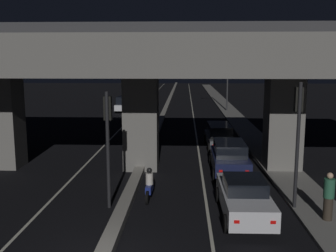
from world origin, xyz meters
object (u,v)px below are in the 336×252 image
at_px(car_grey_third, 219,135).
at_px(car_silver_fourth_oncoming, 144,91).
at_px(car_white_lead, 244,197).
at_px(car_white_second_oncoming, 125,103).
at_px(car_white_third_oncoming, 134,98).
at_px(motorcycle_red_filtering_mid, 156,151).
at_px(street_lamp, 226,70).
at_px(traffic_light_left_of_median, 108,129).
at_px(motorcycle_blue_filtering_near, 149,186).
at_px(traffic_light_right_of_median, 298,124).
at_px(car_grey_lead_oncoming, 138,117).
at_px(car_dark_blue_second, 229,157).
at_px(pedestrian_on_sidewalk, 329,197).

bearing_deg(car_grey_third, car_silver_fourth_oncoming, 11.61).
xyz_separation_m(car_white_lead, car_white_second_oncoming, (-9.50, 32.26, 0.17)).
bearing_deg(car_white_third_oncoming, car_grey_third, 18.92).
bearing_deg(car_grey_third, motorcycle_red_filtering_mid, 134.89).
distance_m(car_white_third_oncoming, motorcycle_red_filtering_mid, 34.20).
relative_size(street_lamp, car_grey_third, 1.84).
bearing_deg(car_grey_third, street_lamp, -8.37).
xyz_separation_m(traffic_light_left_of_median, motorcycle_blue_filtering_near, (1.56, 0.93, -2.64)).
xyz_separation_m(street_lamp, motorcycle_blue_filtering_near, (-6.28, -30.87, -4.30)).
relative_size(car_white_third_oncoming, motorcycle_blue_filtering_near, 2.57).
height_order(street_lamp, motorcycle_blue_filtering_near, street_lamp).
bearing_deg(traffic_light_left_of_median, motorcycle_red_filtering_mid, 79.64).
relative_size(traffic_light_right_of_median, car_grey_lead_oncoming, 1.29).
distance_m(car_dark_blue_second, car_grey_third, 6.57).
relative_size(car_white_third_oncoming, car_silver_fourth_oncoming, 0.98).
distance_m(motorcycle_red_filtering_mid, pedestrian_on_sidewalk, 11.25).
relative_size(car_white_lead, car_dark_blue_second, 1.05).
bearing_deg(car_silver_fourth_oncoming, motorcycle_red_filtering_mid, 5.45).
distance_m(motorcycle_blue_filtering_near, pedestrian_on_sidewalk, 7.18).
height_order(car_grey_third, motorcycle_red_filtering_mid, car_grey_third).
distance_m(car_grey_lead_oncoming, car_silver_fourth_oncoming, 31.22).
height_order(car_grey_lead_oncoming, car_silver_fourth_oncoming, car_silver_fourth_oncoming).
bearing_deg(motorcycle_red_filtering_mid, traffic_light_left_of_median, 169.93).
height_order(car_silver_fourth_oncoming, motorcycle_blue_filtering_near, car_silver_fourth_oncoming).
relative_size(car_white_second_oncoming, pedestrian_on_sidewalk, 2.68).
height_order(motorcycle_blue_filtering_near, pedestrian_on_sidewalk, pedestrian_on_sidewalk).
relative_size(car_grey_third, motorcycle_blue_filtering_near, 2.49).
relative_size(car_white_second_oncoming, motorcycle_red_filtering_mid, 2.65).
bearing_deg(motorcycle_blue_filtering_near, traffic_light_left_of_median, 123.86).
distance_m(street_lamp, car_white_third_oncoming, 15.96).
bearing_deg(car_grey_third, car_dark_blue_second, 178.30).
distance_m(traffic_light_left_of_median, traffic_light_right_of_median, 7.49).
relative_size(traffic_light_left_of_median, car_grey_lead_oncoming, 1.19).
distance_m(car_silver_fourth_oncoming, motorcycle_red_filtering_mid, 44.93).
bearing_deg(car_white_third_oncoming, motorcycle_blue_filtering_near, 8.77).
relative_size(car_grey_lead_oncoming, car_silver_fourth_oncoming, 0.83).
xyz_separation_m(traffic_light_right_of_median, street_lamp, (0.36, 31.80, 1.41)).
distance_m(traffic_light_right_of_median, car_grey_lead_oncoming, 22.89).
xyz_separation_m(car_grey_lead_oncoming, motorcycle_red_filtering_mid, (2.67, -13.50, -0.14)).
bearing_deg(car_dark_blue_second, traffic_light_left_of_median, 134.09).
xyz_separation_m(car_grey_third, car_silver_fourth_oncoming, (-9.47, 40.27, 0.18)).
xyz_separation_m(car_grey_lead_oncoming, car_white_second_oncoming, (-2.83, 10.47, 0.20)).
xyz_separation_m(car_silver_fourth_oncoming, motorcycle_red_filtering_mid, (5.35, -44.61, -0.40)).
bearing_deg(pedestrian_on_sidewalk, car_white_lead, 170.23).
xyz_separation_m(street_lamp, car_grey_third, (-2.37, -20.01, -4.05)).
bearing_deg(traffic_light_left_of_median, motorcycle_blue_filtering_near, 30.76).
distance_m(traffic_light_right_of_median, motorcycle_blue_filtering_near, 6.66).
bearing_deg(motorcycle_red_filtering_mid, street_lamp, -14.63).
distance_m(traffic_light_left_of_median, car_dark_blue_second, 7.92).
bearing_deg(car_white_third_oncoming, car_silver_fourth_oncoming, 178.25).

